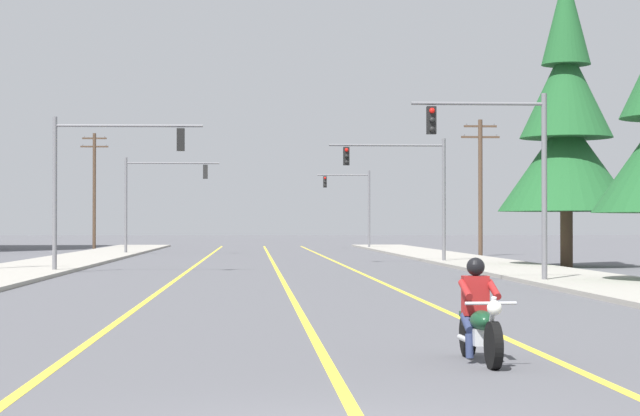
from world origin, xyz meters
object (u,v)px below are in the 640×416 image
at_px(conifer_tree_right_verge_far, 566,130).
at_px(utility_pole_left_far, 94,187).
at_px(traffic_signal_mid_left, 154,189).
at_px(traffic_signal_far_right, 354,198).
at_px(traffic_signal_mid_right, 410,179).
at_px(motorcycle_with_rider, 479,320).
at_px(traffic_signal_near_right, 506,158).
at_px(utility_pole_right_far, 480,182).
at_px(traffic_signal_near_left, 99,168).

bearing_deg(conifer_tree_right_verge_far, utility_pole_left_far, 122.83).
bearing_deg(utility_pole_left_far, traffic_signal_mid_left, -70.85).
distance_m(traffic_signal_mid_left, traffic_signal_far_right, 22.67).
bearing_deg(traffic_signal_mid_right, motorcycle_with_rider, -96.26).
xyz_separation_m(traffic_signal_near_right, utility_pole_right_far, (5.46, 32.77, 0.40)).
bearing_deg(traffic_signal_near_right, utility_pole_right_far, 80.54).
height_order(utility_pole_left_far, conifer_tree_right_verge_far, conifer_tree_right_verge_far).
distance_m(motorcycle_with_rider, utility_pole_left_far, 79.32).
xyz_separation_m(motorcycle_with_rider, traffic_signal_mid_left, (-9.45, 60.22, 3.58)).
xyz_separation_m(traffic_signal_mid_right, conifer_tree_right_verge_far, (6.35, -5.69, 2.06)).
relative_size(motorcycle_with_rider, utility_pole_right_far, 0.27).
bearing_deg(traffic_signal_mid_left, traffic_signal_far_right, 50.72).
relative_size(traffic_signal_mid_right, conifer_tree_right_verge_far, 0.46).
height_order(utility_pole_right_far, conifer_tree_right_verge_far, conifer_tree_right_verge_far).
bearing_deg(traffic_signal_far_right, traffic_signal_mid_right, -90.43).
relative_size(traffic_signal_near_left, traffic_signal_mid_left, 1.00).
height_order(traffic_signal_mid_right, utility_pole_right_far, utility_pole_right_far).
relative_size(traffic_signal_mid_right, traffic_signal_mid_left, 1.00).
height_order(traffic_signal_near_left, conifer_tree_right_verge_far, conifer_tree_right_verge_far).
bearing_deg(utility_pole_right_far, traffic_signal_near_left, -130.30).
relative_size(traffic_signal_near_right, conifer_tree_right_verge_far, 0.46).
relative_size(utility_pole_right_far, utility_pole_left_far, 0.91).
bearing_deg(motorcycle_with_rider, traffic_signal_mid_left, 98.92).
bearing_deg(conifer_tree_right_verge_far, traffic_signal_near_right, -111.79).
bearing_deg(motorcycle_with_rider, conifer_tree_right_verge_far, 73.28).
bearing_deg(traffic_signal_far_right, utility_pole_left_far, -179.73).
height_order(traffic_signal_near_left, utility_pole_right_far, utility_pole_right_far).
bearing_deg(traffic_signal_mid_left, motorcycle_with_rider, -81.08).
distance_m(traffic_signal_near_left, conifer_tree_right_verge_far, 21.03).
distance_m(traffic_signal_near_left, traffic_signal_far_right, 48.61).
bearing_deg(traffic_signal_mid_left, conifer_tree_right_verge_far, -49.13).
distance_m(utility_pole_right_far, utility_pole_left_far, 34.80).
distance_m(traffic_signal_far_right, utility_pole_left_far, 20.43).
height_order(traffic_signal_near_left, utility_pole_left_far, utility_pole_left_far).
height_order(motorcycle_with_rider, utility_pole_right_far, utility_pole_right_far).
height_order(traffic_signal_near_right, traffic_signal_far_right, same).
bearing_deg(utility_pole_left_far, traffic_signal_near_right, -69.77).
xyz_separation_m(motorcycle_with_rider, conifer_tree_right_verge_far, (10.99, 36.60, 5.63)).
height_order(motorcycle_with_rider, traffic_signal_mid_right, traffic_signal_mid_right).
distance_m(traffic_signal_mid_right, conifer_tree_right_verge_far, 8.77).
bearing_deg(traffic_signal_mid_left, traffic_signal_near_right, -69.28).
relative_size(traffic_signal_mid_right, traffic_signal_far_right, 1.00).
xyz_separation_m(motorcycle_with_rider, traffic_signal_near_right, (5.08, 21.82, 3.48)).
distance_m(motorcycle_with_rider, traffic_signal_mid_left, 61.06).
bearing_deg(utility_pole_left_far, conifer_tree_right_verge_far, -57.17).
height_order(traffic_signal_mid_left, conifer_tree_right_verge_far, conifer_tree_right_verge_far).
distance_m(motorcycle_with_rider, traffic_signal_far_right, 78.00).
xyz_separation_m(traffic_signal_far_right, utility_pole_left_far, (-20.42, -0.10, 0.82)).
distance_m(traffic_signal_mid_right, utility_pole_left_far, 40.72).
height_order(traffic_signal_mid_right, conifer_tree_right_verge_far, conifer_tree_right_verge_far).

